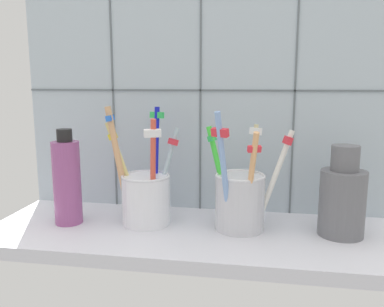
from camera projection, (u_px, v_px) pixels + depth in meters
counter_slab at (190, 236)px, 62.32cm from camera, size 64.00×22.00×2.00cm
tile_wall_back at (201, 96)px, 70.15cm from camera, size 64.00×2.20×45.00cm
toothbrush_cup_left at (145, 194)px, 64.41cm from camera, size 11.75×8.33×19.16cm
toothbrush_cup_right at (240, 198)px, 61.77cm from camera, size 13.89×10.03×18.91cm
ceramic_vase at (342, 198)px, 59.18cm from camera, size 6.73×6.73×13.75cm
soap_bottle at (68, 180)px, 64.64cm from camera, size 4.44×4.44×15.52cm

